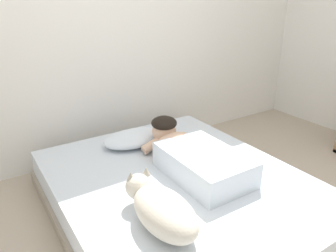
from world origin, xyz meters
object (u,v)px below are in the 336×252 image
(bed, at_px, (178,195))
(dog, at_px, (161,209))
(person_lying, at_px, (191,154))
(cell_phone, at_px, (205,161))
(pillow, at_px, (134,138))
(coffee_cup, at_px, (156,143))

(bed, xyz_separation_m, dog, (-0.36, -0.35, 0.25))
(bed, bearing_deg, dog, -135.21)
(person_lying, height_order, cell_phone, person_lying)
(pillow, distance_m, person_lying, 0.59)
(person_lying, bearing_deg, bed, -158.76)
(bed, bearing_deg, person_lying, 21.24)
(pillow, relative_size, cell_phone, 3.71)
(coffee_cup, distance_m, cell_phone, 0.44)
(coffee_cup, height_order, cell_phone, coffee_cup)
(person_lying, xyz_separation_m, coffee_cup, (-0.04, 0.42, -0.07))
(bed, xyz_separation_m, coffee_cup, (0.11, 0.48, 0.18))
(person_lying, distance_m, cell_phone, 0.17)
(bed, xyz_separation_m, person_lying, (0.15, 0.06, 0.25))
(person_lying, distance_m, dog, 0.65)
(bed, height_order, person_lying, person_lying)
(pillow, bearing_deg, cell_phone, -60.83)
(dog, relative_size, coffee_cup, 4.60)
(dog, xyz_separation_m, coffee_cup, (0.47, 0.83, -0.07))
(dog, bearing_deg, person_lying, 39.19)
(pillow, bearing_deg, dog, -109.27)
(bed, bearing_deg, pillow, 91.46)
(pillow, distance_m, coffee_cup, 0.19)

